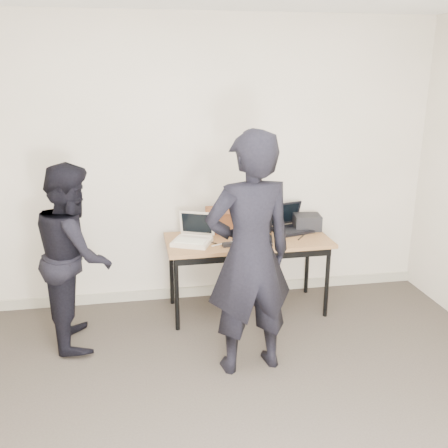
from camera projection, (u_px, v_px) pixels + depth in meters
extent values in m
cube|color=beige|center=(202.00, 164.00, 4.74)|extent=(4.50, 0.05, 2.70)
cube|color=brown|center=(248.00, 240.00, 4.59)|extent=(1.51, 0.67, 0.03)
cylinder|color=black|center=(177.00, 294.00, 4.33)|extent=(0.04, 0.04, 0.68)
cylinder|color=black|center=(327.00, 282.00, 4.57)|extent=(0.04, 0.04, 0.68)
cylinder|color=black|center=(171.00, 271.00, 4.82)|extent=(0.04, 0.04, 0.68)
cylinder|color=black|center=(307.00, 261.00, 5.07)|extent=(0.04, 0.04, 0.68)
cube|color=black|center=(255.00, 257.00, 4.34)|extent=(1.40, 0.04, 0.06)
cube|color=beige|center=(192.00, 242.00, 4.44)|extent=(0.40, 0.38, 0.04)
cube|color=#F0EBCD|center=(191.00, 241.00, 4.40)|extent=(0.30, 0.24, 0.01)
cube|color=beige|center=(197.00, 223.00, 4.54)|extent=(0.31, 0.18, 0.22)
cube|color=black|center=(197.00, 223.00, 4.53)|extent=(0.27, 0.15, 0.18)
cube|color=beige|center=(196.00, 235.00, 4.56)|extent=(0.27, 0.13, 0.02)
cube|color=black|center=(253.00, 240.00, 4.50)|extent=(0.39, 0.33, 0.02)
cube|color=black|center=(253.00, 240.00, 4.47)|extent=(0.30, 0.20, 0.01)
cube|color=black|center=(254.00, 221.00, 4.62)|extent=(0.35, 0.15, 0.24)
cube|color=#26333F|center=(254.00, 221.00, 4.61)|extent=(0.30, 0.12, 0.20)
cube|color=black|center=(253.00, 235.00, 4.62)|extent=(0.30, 0.09, 0.02)
cube|color=black|center=(292.00, 231.00, 4.77)|extent=(0.40, 0.34, 0.02)
cube|color=black|center=(294.00, 230.00, 4.74)|extent=(0.31, 0.21, 0.01)
cube|color=black|center=(284.00, 214.00, 4.88)|extent=(0.36, 0.18, 0.24)
cube|color=black|center=(284.00, 214.00, 4.87)|extent=(0.31, 0.14, 0.19)
cube|color=black|center=(285.00, 226.00, 4.88)|extent=(0.31, 0.10, 0.02)
cube|color=brown|center=(224.00, 220.00, 4.73)|extent=(0.38, 0.21, 0.24)
cube|color=brown|center=(225.00, 212.00, 4.64)|extent=(0.37, 0.12, 0.07)
cube|color=brown|center=(241.00, 222.00, 4.74)|extent=(0.03, 0.10, 0.02)
ellipsoid|color=white|center=(227.00, 203.00, 4.68)|extent=(0.14, 0.12, 0.08)
cube|color=black|center=(307.00, 222.00, 4.84)|extent=(0.27, 0.24, 0.14)
cube|color=black|center=(228.00, 245.00, 4.38)|extent=(0.10, 0.07, 0.03)
cube|color=black|center=(202.00, 240.00, 4.53)|extent=(0.24, 0.24, 0.01)
cube|color=black|center=(262.00, 230.00, 4.80)|extent=(0.25, 0.01, 0.01)
cube|color=black|center=(303.00, 236.00, 4.65)|extent=(0.17, 0.22, 0.01)
cube|color=silver|center=(250.00, 243.00, 4.47)|extent=(0.20, 0.17, 0.01)
cube|color=silver|center=(225.00, 243.00, 4.45)|extent=(0.26, 0.12, 0.01)
imported|color=black|center=(250.00, 255.00, 3.62)|extent=(0.73, 0.54, 1.83)
imported|color=black|center=(74.00, 255.00, 4.06)|extent=(0.66, 0.81, 1.52)
cube|color=#A69F89|center=(204.00, 291.00, 5.08)|extent=(4.50, 0.03, 0.10)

